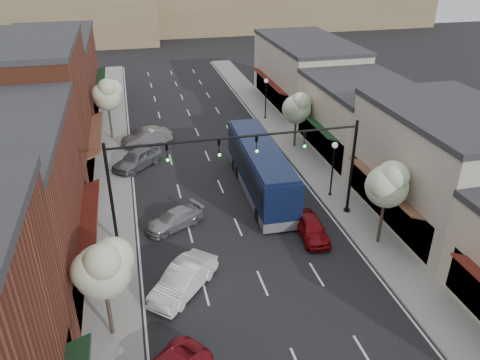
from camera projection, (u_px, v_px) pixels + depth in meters
ground at (273, 307)px, 24.98m from camera, size 160.00×160.00×0.00m
sidewalk_left at (112, 172)px, 39.14m from camera, size 2.80×73.00×0.15m
sidewalk_right at (301, 153)px, 42.65m from camera, size 2.80×73.00×0.15m
curb_left at (129, 170)px, 39.43m from camera, size 0.25×73.00×0.17m
curb_right at (286, 154)px, 42.36m from camera, size 0.25×73.00×0.17m
bldg_left_midfar at (27, 111)px, 36.75m from camera, size 10.14×14.10×10.90m
bldg_left_far at (52, 75)px, 51.11m from camera, size 10.14×18.10×8.40m
bldg_right_midnear at (444, 167)px, 31.22m from camera, size 9.14×12.10×7.90m
bldg_right_midfar at (361, 118)px, 41.90m from camera, size 9.14×12.10×6.40m
bldg_right_far at (305, 73)px, 53.74m from camera, size 9.14×16.10×7.40m
hill_near at (16, 21)px, 85.13m from camera, size 50.00×20.00×8.00m
signal_mast_right at (320, 157)px, 30.92m from camera, size 8.22×0.46×7.00m
signal_mast_left at (149, 175)px, 28.56m from camera, size 8.22×0.46×7.00m
tree_right_near at (389, 183)px, 28.07m from camera, size 2.85×2.65×5.95m
tree_right_far at (297, 107)px, 42.07m from camera, size 2.85×2.65×5.43m
tree_left_near at (103, 267)px, 21.26m from camera, size 2.85×2.65×5.69m
tree_left_far at (107, 94)px, 43.49m from camera, size 2.85×2.65×6.13m
lamp_post_near at (333, 161)px, 34.27m from camera, size 0.44×0.44×4.44m
lamp_post_far at (266, 92)px, 49.36m from camera, size 0.44×0.44×4.44m
coach_bus at (260, 168)px, 35.51m from camera, size 3.04×12.37×3.76m
red_hatchback at (311, 228)px, 30.53m from camera, size 1.86×4.17×1.39m
parked_car_b at (183, 279)px, 25.77m from camera, size 4.44×4.73×1.59m
parked_car_c at (174, 219)px, 31.60m from camera, size 4.49×3.46×1.21m
parked_car_d at (137, 159)px, 39.74m from camera, size 4.79×4.80×1.65m
parked_car_e at (147, 137)px, 44.17m from camera, size 4.91×2.99×1.53m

